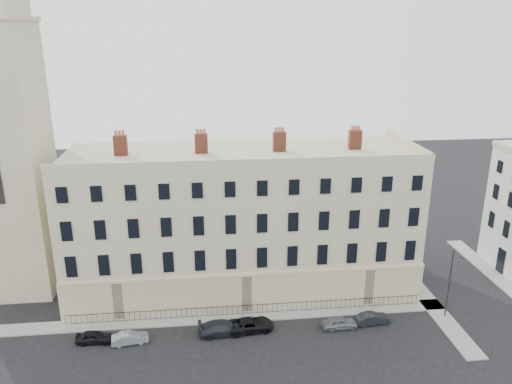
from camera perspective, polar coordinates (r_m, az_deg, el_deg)
The scene contains 13 objects.
ground at distance 47.58m, azimuth 7.19°, elevation -16.73°, with size 160.00×160.00×0.00m, color black.
terrace at distance 53.61m, azimuth -1.64°, elevation -3.24°, with size 36.22×12.22×17.00m.
pavement_terrace at distance 50.65m, azimuth -5.59°, elevation -14.19°, with size 48.00×2.00×0.12m, color gray.
pavement_east_return at distance 57.91m, azimuth 18.17°, elevation -10.62°, with size 2.00×24.00×0.12m, color gray.
pavement_adjacent at distance 64.02m, azimuth 25.73°, elevation -8.71°, with size 2.00×20.00×0.12m, color gray.
railings at distance 50.87m, azimuth -0.99°, elevation -13.27°, with size 35.00×0.04×0.96m.
car_a at distance 49.21m, azimuth -17.99°, elevation -15.49°, with size 1.32×3.29×1.12m, color black.
car_b at distance 48.27m, azimuth -14.21°, elevation -15.87°, with size 1.14×3.26×1.07m, color gray.
car_c at distance 48.10m, azimuth -3.80°, elevation -15.22°, with size 1.85×4.56×1.32m, color #22252E.
car_d at distance 48.51m, azimuth -0.65°, elevation -14.92°, with size 2.05×4.45×1.24m, color black.
car_e at distance 49.49m, azimuth 9.52°, elevation -14.51°, with size 1.37×3.42×1.16m, color slate.
car_f at distance 50.76m, azimuth 13.17°, elevation -13.89°, with size 1.18×3.37×1.11m, color black.
streetlamp at distance 52.11m, azimuth 21.32°, elevation -9.46°, with size 0.38×1.56×7.25m.
Camera 1 is at (-9.88, -37.70, 27.30)m, focal length 35.00 mm.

